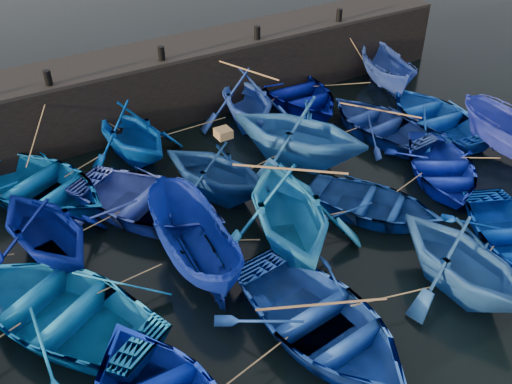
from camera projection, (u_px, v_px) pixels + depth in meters
ground at (319, 272)px, 15.19m from camera, size 120.00×120.00×0.00m
quay_wall at (156, 86)px, 21.76m from camera, size 26.00×2.50×2.50m
quay_top at (152, 54)px, 21.01m from camera, size 26.00×2.50×0.12m
bollard_1 at (48, 78)px, 18.49m from camera, size 0.24×0.24×0.50m
bollard_2 at (161, 53)px, 20.20m from camera, size 0.24×0.24×0.50m
bollard_3 at (257, 33)px, 21.91m from camera, size 0.24×0.24×0.50m
bollard_4 at (339, 15)px, 23.62m from camera, size 0.24×0.24×0.50m
boat_1 at (36, 185)px, 17.56m from camera, size 5.94×6.53×1.11m
boat_2 at (130, 132)px, 19.28m from camera, size 4.01×4.47×2.11m
boat_3 at (246, 98)px, 21.26m from camera, size 4.60×5.00×2.21m
boat_4 at (296, 92)px, 23.01m from camera, size 4.08×5.46×1.08m
boat_5 at (387, 72)px, 23.94m from camera, size 2.98×4.46×1.62m
boat_7 at (44, 227)px, 15.05m from camera, size 4.28×4.71×2.14m
boat_8 at (149, 203)px, 16.86m from camera, size 5.86×6.32×1.07m
boat_9 at (216, 169)px, 17.45m from camera, size 4.70×4.96×2.05m
boat_10 at (299, 130)px, 18.94m from camera, size 6.07×6.29×2.54m
boat_11 at (379, 123)px, 21.03m from camera, size 3.65×4.82×0.94m
boat_12 at (436, 116)px, 21.40m from camera, size 3.97×5.19×1.01m
boat_14 at (60, 307)px, 13.41m from camera, size 6.07×6.66×1.13m
boat_15 at (192, 243)px, 14.86m from camera, size 1.98×4.53×1.71m
boat_16 at (288, 209)px, 15.43m from camera, size 5.41×5.82×2.50m
boat_17 at (373, 204)px, 16.97m from camera, size 4.66×5.05×0.85m
boat_18 at (441, 168)px, 18.55m from camera, size 4.96×5.37×0.91m
boat_22 at (320, 321)px, 13.09m from camera, size 4.21×5.52×1.07m
boat_23 at (463, 258)px, 14.07m from camera, size 3.53×4.09×2.15m
wooden_crate at (223, 133)px, 16.90m from camera, size 0.45×0.45×0.27m
mooring_ropes at (228, 161)px, 18.10m from camera, size 18.63×12.10×2.10m
loose_oars at (310, 147)px, 17.20m from camera, size 9.93×11.91×1.62m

